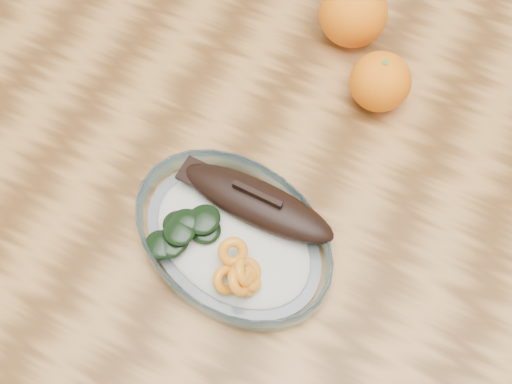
# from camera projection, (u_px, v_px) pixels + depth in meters

# --- Properties ---
(ground) EXTENTS (3.00, 3.00, 0.00)m
(ground) POSITION_uv_depth(u_px,v_px,m) (295.00, 334.00, 1.44)
(ground) COLOR slate
(ground) RESTS_ON ground
(dining_table) EXTENTS (1.20, 0.80, 0.75)m
(dining_table) POSITION_uv_depth(u_px,v_px,m) (321.00, 208.00, 0.86)
(dining_table) COLOR #573414
(dining_table) RESTS_ON ground
(plated_meal) EXTENTS (0.55, 0.55, 0.08)m
(plated_meal) POSITION_uv_depth(u_px,v_px,m) (233.00, 235.00, 0.72)
(plated_meal) COLOR white
(plated_meal) RESTS_ON dining_table
(orange_left) EXTENTS (0.09, 0.09, 0.09)m
(orange_left) POSITION_uv_depth(u_px,v_px,m) (353.00, 14.00, 0.83)
(orange_left) COLOR #E74604
(orange_left) RESTS_ON dining_table
(orange_right) EXTENTS (0.08, 0.08, 0.08)m
(orange_right) POSITION_uv_depth(u_px,v_px,m) (380.00, 82.00, 0.79)
(orange_right) COLOR #E74604
(orange_right) RESTS_ON dining_table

